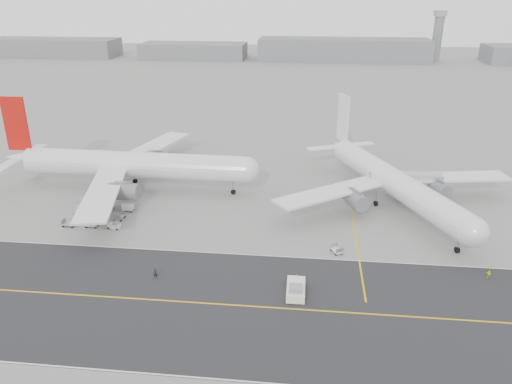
# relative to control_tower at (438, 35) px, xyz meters

# --- Properties ---
(ground) EXTENTS (700.00, 700.00, 0.00)m
(ground) POSITION_rel_control_tower_xyz_m (-100.00, -265.00, -16.25)
(ground) COLOR gray
(ground) RESTS_ON ground
(taxiway) EXTENTS (220.00, 59.00, 0.03)m
(taxiway) POSITION_rel_control_tower_xyz_m (-94.98, -282.98, -16.24)
(taxiway) COLOR #29292C
(taxiway) RESTS_ON ground
(horizon_buildings) EXTENTS (520.00, 28.00, 28.00)m
(horizon_buildings) POSITION_rel_control_tower_xyz_m (-70.00, -5.00, -16.25)
(horizon_buildings) COLOR slate
(horizon_buildings) RESTS_ON ground
(control_tower) EXTENTS (7.00, 7.00, 31.25)m
(control_tower) POSITION_rel_control_tower_xyz_m (0.00, 0.00, 0.00)
(control_tower) COLOR slate
(control_tower) RESTS_ON ground
(airliner_a) EXTENTS (63.41, 62.67, 21.86)m
(airliner_a) POSITION_rel_control_tower_xyz_m (-122.44, -238.33, -9.96)
(airliner_a) COLOR silver
(airliner_a) RESTS_ON ground
(airliner_b) EXTENTS (53.53, 54.79, 20.03)m
(airliner_b) POSITION_rel_control_tower_xyz_m (-61.18, -241.15, -10.49)
(airliner_b) COLOR silver
(airliner_b) RESTS_ON ground
(pushback_tug) EXTENTS (2.98, 7.99, 2.29)m
(pushback_tug) POSITION_rel_control_tower_xyz_m (-81.02, -279.01, -15.31)
(pushback_tug) COLOR white
(pushback_tug) RESTS_ON ground
(jet_bridge) EXTENTS (17.35, 3.97, 6.52)m
(jet_bridge) POSITION_rel_control_tower_xyz_m (-57.33, -237.05, -11.71)
(jet_bridge) COLOR gray
(jet_bridge) RESTS_ON ground
(gse_cluster) EXTENTS (19.19, 18.68, 1.97)m
(gse_cluster) POSITION_rel_control_tower_xyz_m (-123.61, -255.12, -16.25)
(gse_cluster) COLOR gray
(gse_cluster) RESTS_ON ground
(stray_dolly) EXTENTS (2.40, 2.82, 1.48)m
(stray_dolly) POSITION_rel_control_tower_xyz_m (-73.97, -264.64, -16.25)
(stray_dolly) COLOR silver
(stray_dolly) RESTS_ON ground
(ground_crew_a) EXTENTS (0.79, 0.66, 1.85)m
(ground_crew_a) POSITION_rel_control_tower_xyz_m (-104.77, -276.75, -15.33)
(ground_crew_a) COLOR black
(ground_crew_a) RESTS_ON ground
(ground_crew_b) EXTENTS (1.14, 1.03, 1.92)m
(ground_crew_b) POSITION_rel_control_tower_xyz_m (-48.82, -270.45, -15.29)
(ground_crew_b) COLOR #BBD819
(ground_crew_b) RESTS_ON ground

